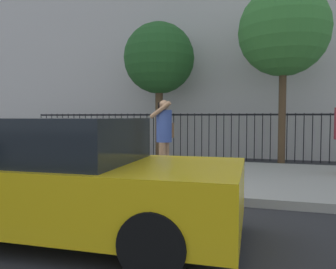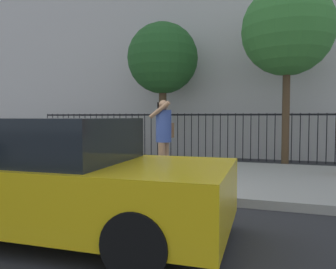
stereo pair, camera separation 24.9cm
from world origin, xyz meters
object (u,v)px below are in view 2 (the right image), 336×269
(taxi_yellow, at_px, (57,178))
(street_bench, at_px, (68,143))
(street_tree_near, at_px, (163,59))
(pedestrian_on_phone, at_px, (164,132))
(street_tree_mid, at_px, (287,30))

(taxi_yellow, relative_size, street_bench, 2.66)
(street_bench, distance_m, street_tree_near, 4.14)
(pedestrian_on_phone, height_order, street_tree_mid, street_tree_mid)
(street_bench, distance_m, street_tree_mid, 7.31)
(street_bench, xyz_separation_m, street_tree_mid, (6.39, 1.40, 3.27))
(pedestrian_on_phone, height_order, street_tree_near, street_tree_near)
(street_bench, height_order, street_tree_mid, street_tree_mid)
(street_bench, bearing_deg, taxi_yellow, -55.45)
(pedestrian_on_phone, bearing_deg, street_bench, 154.68)
(taxi_yellow, relative_size, street_tree_mid, 0.82)
(pedestrian_on_phone, xyz_separation_m, street_tree_mid, (2.58, 3.20, 2.79))
(street_bench, relative_size, street_tree_mid, 0.31)
(taxi_yellow, distance_m, street_tree_near, 7.59)
(taxi_yellow, height_order, pedestrian_on_phone, pedestrian_on_phone)
(street_bench, height_order, street_tree_near, street_tree_near)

